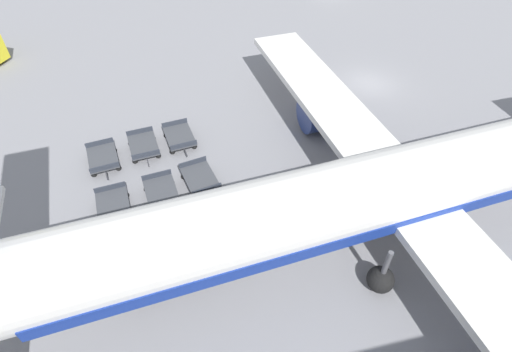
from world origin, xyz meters
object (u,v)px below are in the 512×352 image
(baggage_dolly_row_near_col_c, at_px, (132,269))
(baggage_dolly_row_mid_a_col_a, at_px, (143,146))
(baggage_dolly_row_near_col_b, at_px, (113,207))
(baggage_dolly_row_mid_a_col_c, at_px, (183,252))
(airplane, at_px, (427,180))
(baggage_dolly_row_near_col_a, at_px, (103,158))
(baggage_dolly_row_mid_b_col_c, at_px, (228,235))
(baggage_dolly_row_mid_b_col_b, at_px, (200,179))
(baggage_dolly_row_mid_a_col_b, at_px, (162,193))
(baggage_dolly_row_mid_b_col_a, at_px, (180,137))

(baggage_dolly_row_near_col_c, distance_m, baggage_dolly_row_mid_a_col_a, 9.16)
(baggage_dolly_row_near_col_b, relative_size, baggage_dolly_row_mid_a_col_c, 0.99)
(airplane, bearing_deg, baggage_dolly_row_near_col_c, -90.81)
(baggage_dolly_row_mid_a_col_c, bearing_deg, baggage_dolly_row_near_col_a, -152.76)
(airplane, height_order, baggage_dolly_row_near_col_a, airplane)
(baggage_dolly_row_near_col_b, height_order, baggage_dolly_row_mid_b_col_c, same)
(baggage_dolly_row_mid_a_col_c, height_order, baggage_dolly_row_mid_b_col_b, same)
(baggage_dolly_row_near_col_c, bearing_deg, baggage_dolly_row_mid_b_col_c, 101.49)
(baggage_dolly_row_near_col_a, relative_size, baggage_dolly_row_mid_b_col_c, 1.00)
(baggage_dolly_row_near_col_a, bearing_deg, baggage_dolly_row_mid_b_col_c, 40.76)
(baggage_dolly_row_mid_b_col_b, bearing_deg, baggage_dolly_row_mid_a_col_a, -140.39)
(baggage_dolly_row_near_col_c, relative_size, baggage_dolly_row_mid_a_col_a, 1.01)
(baggage_dolly_row_near_col_b, distance_m, baggage_dolly_row_mid_b_col_c, 6.58)
(baggage_dolly_row_mid_a_col_b, bearing_deg, baggage_dolly_row_near_col_c, -19.42)
(baggage_dolly_row_mid_a_col_b, xyz_separation_m, baggage_dolly_row_mid_b_col_b, (-0.66, 2.25, 0.00))
(baggage_dolly_row_near_col_b, bearing_deg, baggage_dolly_row_mid_b_col_c, 60.29)
(baggage_dolly_row_mid_a_col_b, relative_size, baggage_dolly_row_mid_b_col_c, 0.99)
(baggage_dolly_row_near_col_c, xyz_separation_m, baggage_dolly_row_mid_a_col_a, (-9.13, 0.75, 0.00))
(airplane, relative_size, baggage_dolly_row_mid_b_col_b, 13.22)
(baggage_dolly_row_mid_a_col_a, distance_m, baggage_dolly_row_mid_b_col_b, 4.93)
(baggage_dolly_row_mid_a_col_a, bearing_deg, baggage_dolly_row_mid_b_col_c, 26.14)
(baggage_dolly_row_mid_a_col_a, bearing_deg, baggage_dolly_row_near_col_c, -4.72)
(baggage_dolly_row_mid_a_col_b, bearing_deg, baggage_dolly_row_near_col_a, -138.51)
(baggage_dolly_row_near_col_a, bearing_deg, baggage_dolly_row_near_col_c, 11.38)
(baggage_dolly_row_near_col_a, xyz_separation_m, baggage_dolly_row_mid_a_col_c, (8.04, 4.14, 0.00))
(baggage_dolly_row_mid_a_col_b, bearing_deg, baggage_dolly_row_mid_a_col_a, -168.64)
(baggage_dolly_row_near_col_a, bearing_deg, baggage_dolly_row_mid_b_col_a, 102.53)
(baggage_dolly_row_mid_b_col_a, bearing_deg, baggage_dolly_row_mid_a_col_c, -4.00)
(baggage_dolly_row_near_col_b, bearing_deg, baggage_dolly_row_mid_a_col_b, 99.74)
(baggage_dolly_row_near_col_b, xyz_separation_m, baggage_dolly_row_mid_a_col_c, (3.80, 3.39, 0.00))
(baggage_dolly_row_mid_b_col_a, height_order, baggage_dolly_row_mid_b_col_c, same)
(airplane, distance_m, baggage_dolly_row_mid_b_col_b, 12.15)
(airplane, height_order, baggage_dolly_row_near_col_c, airplane)
(baggage_dolly_row_near_col_a, height_order, baggage_dolly_row_mid_b_col_b, same)
(airplane, bearing_deg, baggage_dolly_row_mid_b_col_c, -96.98)
(baggage_dolly_row_mid_a_col_a, height_order, baggage_dolly_row_mid_b_col_a, same)
(baggage_dolly_row_mid_a_col_a, relative_size, baggage_dolly_row_mid_b_col_c, 0.99)
(baggage_dolly_row_near_col_c, distance_m, baggage_dolly_row_mid_a_col_b, 4.96)
(baggage_dolly_row_mid_b_col_a, relative_size, baggage_dolly_row_mid_b_col_b, 1.00)
(baggage_dolly_row_near_col_c, height_order, baggage_dolly_row_mid_b_col_a, same)
(baggage_dolly_row_mid_a_col_b, relative_size, baggage_dolly_row_mid_b_col_a, 1.00)
(baggage_dolly_row_mid_b_col_b, relative_size, baggage_dolly_row_mid_b_col_c, 1.00)
(baggage_dolly_row_mid_a_col_a, bearing_deg, airplane, 55.46)
(baggage_dolly_row_near_col_a, height_order, baggage_dolly_row_near_col_b, same)
(airplane, xyz_separation_m, baggage_dolly_row_mid_a_col_b, (-4.88, -12.66, -2.93))
(airplane, height_order, baggage_dolly_row_mid_b_col_c, airplane)
(baggage_dolly_row_mid_a_col_c, xyz_separation_m, baggage_dolly_row_mid_b_col_b, (-4.90, 1.46, 0.00))
(baggage_dolly_row_near_col_c, bearing_deg, baggage_dolly_row_mid_b_col_a, 162.14)
(baggage_dolly_row_mid_a_col_c, height_order, baggage_dolly_row_mid_b_col_c, same)
(baggage_dolly_row_mid_a_col_b, bearing_deg, airplane, 68.93)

